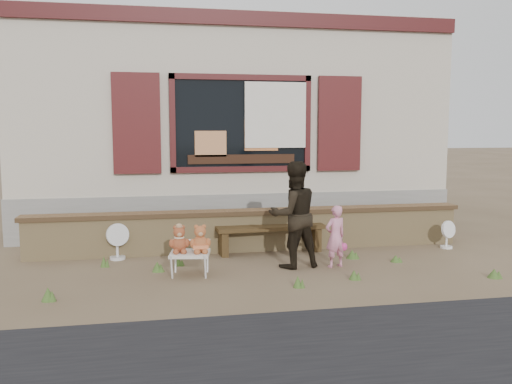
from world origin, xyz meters
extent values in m
plane|color=brown|center=(0.00, 0.00, 0.00)|extent=(80.00, 80.00, 0.00)
cube|color=#B1A28F|center=(0.00, 4.50, 2.40)|extent=(8.00, 5.00, 3.20)
cube|color=gray|center=(0.00, 4.50, 0.40)|extent=(8.04, 5.04, 0.80)
cube|color=black|center=(0.00, 1.97, 2.05)|extent=(2.30, 0.04, 1.50)
cube|color=#431314|center=(0.00, 1.95, 2.85)|extent=(2.50, 0.08, 0.10)
cube|color=#431314|center=(0.00, 1.95, 1.25)|extent=(2.50, 0.08, 0.10)
cube|color=#431314|center=(-1.20, 1.95, 2.05)|extent=(0.10, 0.08, 1.70)
cube|color=#431314|center=(1.20, 1.95, 2.05)|extent=(0.10, 0.08, 1.70)
cube|color=#3F1115|center=(-1.80, 1.94, 2.05)|extent=(0.80, 0.07, 1.70)
cube|color=#3F1115|center=(1.80, 1.94, 2.05)|extent=(0.80, 0.07, 1.70)
cube|color=silver|center=(0.60, 1.90, 2.20)|extent=(1.10, 0.02, 1.15)
cube|color=#431314|center=(0.00, 1.98, 3.85)|extent=(8.00, 0.12, 0.25)
cube|color=black|center=(0.00, 1.94, 1.43)|extent=(1.90, 0.06, 0.16)
cube|color=tan|center=(-0.55, 1.94, 1.70)|extent=(0.55, 0.06, 0.45)
cube|color=#E08447|center=(0.35, 1.94, 1.85)|extent=(0.60, 0.06, 0.55)
cube|color=tan|center=(0.00, 1.00, 0.30)|extent=(7.00, 0.30, 0.60)
cube|color=brown|center=(0.00, 1.00, 0.63)|extent=(7.10, 0.36, 0.07)
cube|color=#362713|center=(0.26, 0.76, 0.41)|extent=(1.75, 0.47, 0.06)
cube|color=#362713|center=(-0.49, 0.72, 0.18)|extent=(0.13, 0.33, 0.37)
cube|color=#362713|center=(1.02, 0.81, 0.18)|extent=(0.13, 0.33, 0.37)
cube|color=silver|center=(-1.08, -0.33, 0.30)|extent=(0.59, 0.54, 0.04)
cylinder|color=silver|center=(-1.33, -0.49, 0.14)|extent=(0.03, 0.03, 0.28)
cylinder|color=silver|center=(-0.90, -0.57, 0.14)|extent=(0.03, 0.03, 0.28)
cylinder|color=silver|center=(-1.27, -0.10, 0.14)|extent=(0.03, 0.03, 0.28)
cylinder|color=silver|center=(-0.83, -0.17, 0.14)|extent=(0.03, 0.03, 0.28)
imported|color=pink|center=(0.98, -0.28, 0.45)|extent=(0.37, 0.29, 0.89)
imported|color=black|center=(0.40, -0.16, 0.76)|extent=(0.82, 0.69, 1.51)
cylinder|color=silver|center=(-2.10, 0.78, 0.02)|extent=(0.23, 0.23, 0.04)
cylinder|color=silver|center=(-2.10, 0.78, 0.17)|extent=(0.04, 0.04, 0.30)
cylinder|color=silver|center=(-2.10, 0.78, 0.38)|extent=(0.36, 0.22, 0.34)
cylinder|color=white|center=(3.19, 0.53, 0.02)|extent=(0.20, 0.20, 0.04)
cylinder|color=white|center=(3.19, 0.53, 0.14)|extent=(0.03, 0.03, 0.25)
cylinder|color=white|center=(3.19, 0.53, 0.32)|extent=(0.30, 0.18, 0.29)
cone|color=#416026|center=(-2.27, 0.35, 0.08)|extent=(0.10, 0.10, 0.16)
cone|color=#416026|center=(1.41, 0.16, 0.07)|extent=(0.18, 0.18, 0.13)
cone|color=#416026|center=(-1.52, 0.04, 0.06)|extent=(0.13, 0.13, 0.12)
cone|color=#416026|center=(-2.77, -1.11, 0.08)|extent=(0.15, 0.15, 0.16)
cone|color=#416026|center=(1.01, -0.94, 0.07)|extent=(0.13, 0.13, 0.13)
cone|color=#416026|center=(-1.22, 0.22, 0.06)|extent=(0.13, 0.13, 0.12)
cone|color=#416026|center=(-1.51, -0.05, 0.04)|extent=(0.16, 0.16, 0.09)
cone|color=#416026|center=(2.87, -1.21, 0.06)|extent=(0.17, 0.17, 0.12)
cone|color=#416026|center=(1.96, -0.17, 0.05)|extent=(0.15, 0.15, 0.10)
cone|color=#416026|center=(0.20, -1.14, 0.08)|extent=(0.12, 0.12, 0.15)
camera|label=1|loc=(-1.55, -7.49, 1.99)|focal=38.00mm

